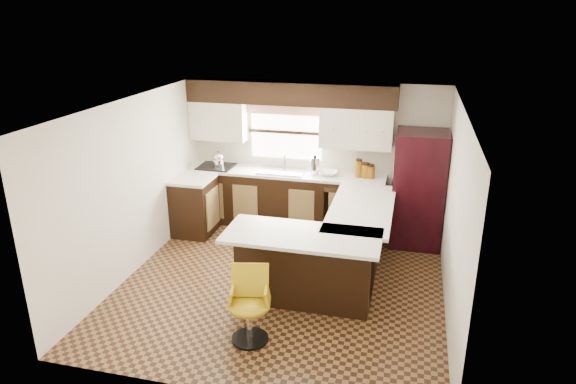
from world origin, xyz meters
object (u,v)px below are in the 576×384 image
(peninsula_long, at_px, (356,239))
(refrigerator, at_px, (418,189))
(peninsula_return, at_px, (305,268))
(bar_chair, at_px, (249,307))

(peninsula_long, bearing_deg, refrigerator, 53.76)
(refrigerator, bearing_deg, peninsula_long, -126.24)
(peninsula_long, xyz_separation_m, refrigerator, (0.80, 1.09, 0.44))
(peninsula_return, height_order, refrigerator, refrigerator)
(peninsula_long, height_order, peninsula_return, same)
(peninsula_long, xyz_separation_m, peninsula_return, (-0.53, -0.97, 0.00))
(peninsula_return, distance_m, refrigerator, 2.49)
(bar_chair, bearing_deg, peninsula_long, 51.98)
(peninsula_long, distance_m, refrigerator, 1.42)
(refrigerator, bearing_deg, peninsula_return, -122.66)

